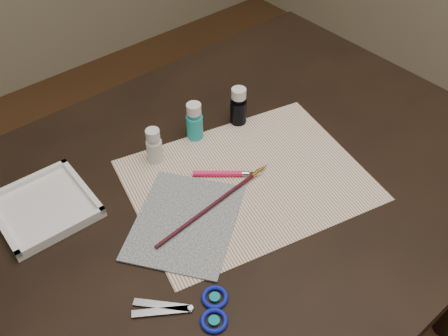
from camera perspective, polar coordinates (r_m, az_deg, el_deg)
table at (r=1.32m, az=-0.00°, el=-13.33°), size 1.30×0.90×0.75m
paper at (r=1.04m, az=2.69°, el=-1.37°), size 0.55×0.46×0.00m
canvas at (r=0.96m, az=-4.44°, el=-6.11°), size 0.30×0.29×0.00m
paint_bottle_white at (r=1.06m, az=-7.99°, el=2.56°), size 0.03×0.03×0.08m
paint_bottle_cyan at (r=1.11m, az=-3.39°, el=5.36°), size 0.04×0.04×0.09m
paint_bottle_navy at (r=1.15m, az=1.66°, el=7.09°), size 0.05×0.05×0.09m
paintbrush at (r=0.98m, az=-0.86°, el=-3.94°), size 0.31×0.04×0.01m
craft_knife at (r=1.04m, az=0.60°, el=-0.66°), size 0.12×0.11×0.01m
scissors at (r=0.85m, az=-4.94°, el=-16.07°), size 0.20×0.17×0.01m
palette_tray at (r=1.03m, az=-19.88°, el=-4.14°), size 0.18×0.18×0.02m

